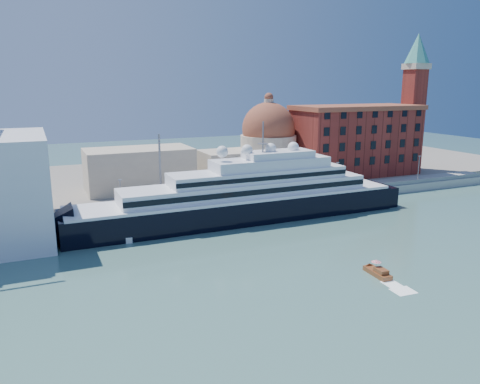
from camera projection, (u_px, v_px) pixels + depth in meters
name	position (u px, v px, depth m)	size (l,w,h in m)	color
ground	(302.00, 248.00, 93.52)	(400.00, 400.00, 0.00)	#3B6761
quay	(235.00, 203.00, 123.56)	(180.00, 10.00, 2.50)	gray
land	(188.00, 177.00, 160.17)	(260.00, 72.00, 2.00)	slate
quay_fence	(242.00, 200.00, 119.13)	(180.00, 0.10, 1.20)	slate
superyacht	(229.00, 202.00, 110.53)	(91.71, 12.71, 27.41)	black
service_barge	(108.00, 239.00, 97.06)	(11.17, 6.44, 2.39)	white
water_taxi	(378.00, 272.00, 79.82)	(2.30, 5.91, 2.76)	brown
warehouse	(356.00, 140.00, 157.25)	(43.00, 19.00, 23.25)	maroon
campanile	(414.00, 94.00, 163.34)	(8.40, 8.40, 47.00)	maroon
church	(224.00, 154.00, 145.05)	(66.00, 18.00, 25.50)	beige
lamp_posts	(191.00, 176.00, 115.11)	(120.80, 2.40, 18.00)	slate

